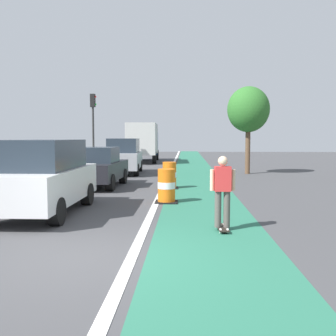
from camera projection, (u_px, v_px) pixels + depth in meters
ground_plane at (80, 258)px, 6.82m from camera, size 100.00×100.00×0.00m
bike_lane_strip at (197, 181)px, 18.66m from camera, size 2.50×80.00×0.01m
lane_divider_stripe at (166, 181)px, 18.73m from camera, size 0.20×80.00×0.01m
skateboarder_on_lane at (223, 191)px, 8.73m from camera, size 0.57×0.81×1.69m
parked_suv_nearest at (44, 176)px, 10.67m from camera, size 1.94×4.61×2.04m
parked_sedan_second at (98, 167)px, 16.45m from camera, size 2.04×4.17×1.70m
parked_suv_third at (124, 156)px, 22.45m from camera, size 2.10×4.69×2.04m
traffic_barrel_front at (166, 186)px, 12.53m from camera, size 0.73×0.73×1.09m
traffic_barrel_mid at (169, 176)px, 16.03m from camera, size 0.73×0.73×1.09m
delivery_truck_down_block at (143, 140)px, 33.06m from camera, size 2.57×7.67×3.23m
traffic_light_corner at (93, 117)px, 27.00m from camera, size 0.41×0.32×5.10m
street_tree_sidewalk at (248, 110)px, 22.18m from camera, size 2.40×2.40×5.00m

